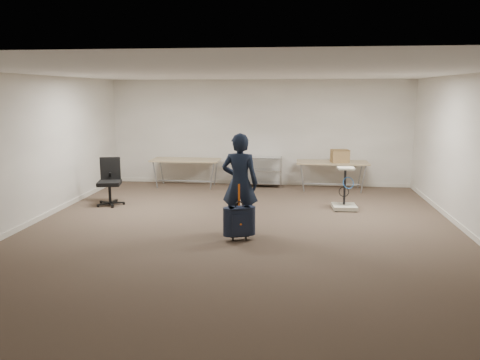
# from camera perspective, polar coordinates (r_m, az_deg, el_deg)

# --- Properties ---
(ground) EXTENTS (9.00, 9.00, 0.00)m
(ground) POSITION_cam_1_polar(r_m,az_deg,el_deg) (8.41, 0.04, -6.45)
(ground) COLOR #46352A
(ground) RESTS_ON ground
(room_shell) EXTENTS (8.00, 9.00, 9.00)m
(room_shell) POSITION_cam_1_polar(r_m,az_deg,el_deg) (9.72, 0.97, -3.77)
(room_shell) COLOR beige
(room_shell) RESTS_ON ground
(folding_table_left) EXTENTS (1.80, 0.75, 0.73)m
(folding_table_left) POSITION_cam_1_polar(r_m,az_deg,el_deg) (12.39, -6.63, 2.28)
(folding_table_left) COLOR #967D5C
(folding_table_left) RESTS_ON ground
(folding_table_right) EXTENTS (1.80, 0.75, 0.73)m
(folding_table_right) POSITION_cam_1_polar(r_m,az_deg,el_deg) (12.11, 11.18, 1.95)
(folding_table_right) COLOR #967D5C
(folding_table_right) RESTS_ON ground
(wire_shelf) EXTENTS (1.22, 0.47, 0.80)m
(wire_shelf) POSITION_cam_1_polar(r_m,az_deg,el_deg) (12.39, 2.25, 1.23)
(wire_shelf) COLOR silver
(wire_shelf) RESTS_ON ground
(person) EXTENTS (0.68, 0.48, 1.78)m
(person) POSITION_cam_1_polar(r_m,az_deg,el_deg) (8.27, -0.02, -0.39)
(person) COLOR black
(person) RESTS_ON ground
(suitcase) EXTENTS (0.40, 0.31, 0.97)m
(suitcase) POSITION_cam_1_polar(r_m,az_deg,el_deg) (7.92, -0.09, -5.06)
(suitcase) COLOR #161B32
(suitcase) RESTS_ON ground
(office_chair) EXTENTS (0.63, 0.63, 1.04)m
(office_chair) POSITION_cam_1_polar(r_m,az_deg,el_deg) (10.79, -15.56, -1.26)
(office_chair) COLOR black
(office_chair) RESTS_ON ground
(equipment_cart) EXTENTS (0.53, 0.53, 0.92)m
(equipment_cart) POSITION_cam_1_polar(r_m,az_deg,el_deg) (10.22, 12.64, -2.22)
(equipment_cart) COLOR beige
(equipment_cart) RESTS_ON ground
(cardboard_box) EXTENTS (0.47, 0.38, 0.32)m
(cardboard_box) POSITION_cam_1_polar(r_m,az_deg,el_deg) (12.03, 12.08, 2.88)
(cardboard_box) COLOR #A36D4C
(cardboard_box) RESTS_ON folding_table_right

